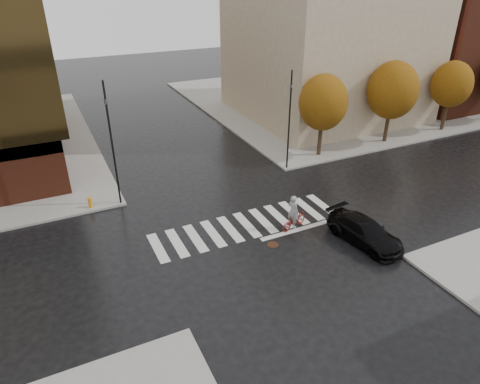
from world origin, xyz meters
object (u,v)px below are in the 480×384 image
(traffic_light_ne, at_px, (290,114))
(fire_hydrant, at_px, (90,202))
(sedan, at_px, (365,232))
(cyclist, at_px, (294,217))
(traffic_light_nw, at_px, (111,136))

(traffic_light_ne, bearing_deg, fire_hydrant, 11.19)
(sedan, xyz_separation_m, cyclist, (-2.80, 2.96, 0.06))
(sedan, bearing_deg, traffic_light_ne, 74.75)
(traffic_light_nw, xyz_separation_m, fire_hydrant, (-1.85, 0.20, -4.19))
(cyclist, height_order, traffic_light_ne, traffic_light_ne)
(sedan, bearing_deg, fire_hydrant, 133.09)
(sedan, relative_size, cyclist, 2.17)
(sedan, xyz_separation_m, fire_hydrant, (-13.27, 10.46, -0.13))
(traffic_light_nw, height_order, traffic_light_ne, traffic_light_nw)
(cyclist, xyz_separation_m, traffic_light_ne, (3.99, 7.30, 3.60))
(traffic_light_ne, bearing_deg, sedan, 95.38)
(traffic_light_nw, bearing_deg, cyclist, 54.88)
(cyclist, bearing_deg, traffic_light_ne, -46.10)
(traffic_light_nw, xyz_separation_m, traffic_light_ne, (12.60, 0.00, -0.41))
(cyclist, bearing_deg, traffic_light_nw, 32.25)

